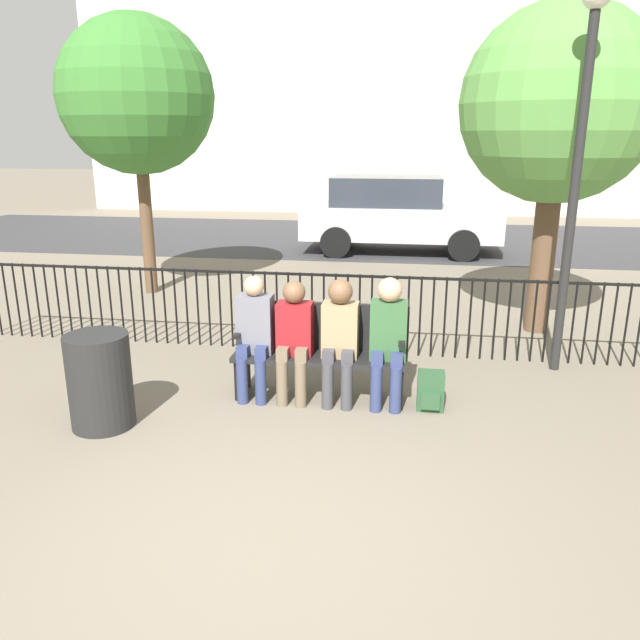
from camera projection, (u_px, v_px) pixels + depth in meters
The scene contains 15 objects.
ground_plane at pixel (268, 539), 4.00m from camera, with size 80.00×80.00×0.00m, color #706656.
park_bench at pixel (321, 348), 6.07m from camera, with size 1.68×0.45×0.92m.
seated_person_0 at pixel (255, 331), 5.98m from camera, with size 0.34×0.39×1.21m.
seated_person_1 at pixel (294, 334), 5.93m from camera, with size 0.34×0.39×1.18m.
seated_person_2 at pixel (340, 334), 5.86m from camera, with size 0.34×0.39×1.21m.
seated_person_3 at pixel (388, 335), 5.80m from camera, with size 0.34×0.39×1.24m.
backpack at pixel (431, 391), 5.83m from camera, with size 0.25×0.22×0.37m.
fence_railing at pixel (336, 306), 7.27m from camera, with size 9.01×0.03×0.95m.
tree_0 at pixel (559, 106), 7.44m from camera, with size 2.35×2.35×4.01m.
tree_1 at pixel (137, 97), 9.35m from camera, with size 2.33×2.33×4.20m.
lamp_post at pixel (582, 128), 6.16m from camera, with size 0.28×0.28×3.88m.
street_surface at pixel (378, 239), 15.37m from camera, with size 24.00×6.00×0.01m.
parked_car_0 at pixel (396, 213), 13.45m from camera, with size 4.20×1.94×1.62m.
building_facade at pixel (398, 4), 21.03m from camera, with size 20.00×6.00×13.34m.
trash_bin at pixel (100, 381), 5.44m from camera, with size 0.55×0.55×0.85m.
Camera 1 is at (0.84, -3.34, 2.50)m, focal length 35.00 mm.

